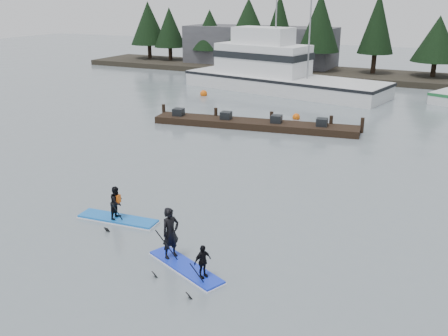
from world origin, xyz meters
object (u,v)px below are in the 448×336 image
at_px(floating_dock, 254,124).
at_px(paddleboard_duo, 181,248).
at_px(paddleboard_solo, 117,209).
at_px(fishing_boat_large, 277,82).

height_order(floating_dock, paddleboard_duo, paddleboard_duo).
bearing_deg(paddleboard_solo, paddleboard_duo, -30.87).
bearing_deg(floating_dock, paddleboard_solo, -95.62).
xyz_separation_m(paddleboard_solo, paddleboard_duo, (4.09, -1.93, 0.19)).
height_order(paddleboard_solo, paddleboard_duo, paddleboard_duo).
bearing_deg(paddleboard_duo, paddleboard_solo, 177.61).
bearing_deg(paddleboard_solo, fishing_boat_large, 92.87).
height_order(fishing_boat_large, paddleboard_duo, fishing_boat_large).
relative_size(fishing_boat_large, paddleboard_solo, 5.98).
distance_m(floating_dock, paddleboard_solo, 16.00).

